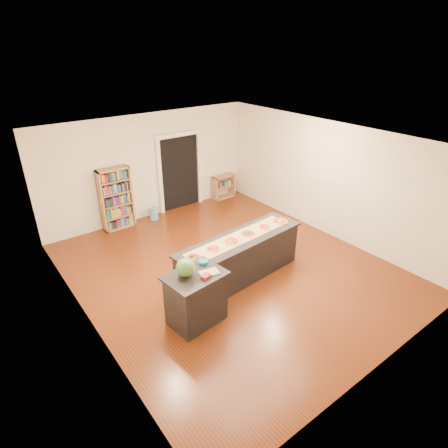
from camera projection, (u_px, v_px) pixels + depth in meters
room at (230, 210)px, 7.51m from camera, size 6.00×7.00×2.80m
doorway at (180, 168)px, 10.55m from camera, size 1.40×0.09×2.21m
kitchen_island at (240, 258)px, 7.61m from camera, size 2.86×0.78×0.94m
side_counter at (196, 298)px, 6.42m from camera, size 0.99×0.72×0.98m
bookshelf at (116, 199)px, 9.54m from camera, size 0.81×0.29×1.62m
low_shelf at (223, 187)px, 11.58m from camera, size 0.72×0.31×0.72m
waste_bin at (154, 214)px, 10.26m from camera, size 0.23×0.23×0.34m
kraft_paper at (239, 237)px, 7.42m from camera, size 2.52×0.66×0.00m
watermelon at (185, 268)px, 6.11m from camera, size 0.31×0.31×0.31m
cutting_board at (209, 273)px, 6.24m from camera, size 0.35×0.27×0.02m
package_red at (206, 276)px, 6.11m from camera, size 0.19×0.15×0.06m
package_teal at (203, 262)px, 6.49m from camera, size 0.18×0.18×0.07m
pizza_a at (193, 257)px, 6.74m from camera, size 0.30×0.30×0.02m
pizza_b at (213, 249)px, 7.00m from camera, size 0.29×0.29×0.02m
pizza_c at (232, 241)px, 7.27m from camera, size 0.32×0.32×0.02m
pizza_d at (248, 234)px, 7.54m from camera, size 0.33×0.33×0.02m
pizza_e at (264, 227)px, 7.80m from camera, size 0.27×0.27×0.02m
pizza_f at (280, 221)px, 8.05m from camera, size 0.31×0.31×0.02m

